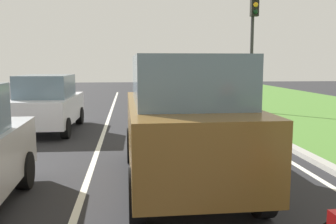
% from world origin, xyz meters
% --- Properties ---
extents(ground_plane, '(60.00, 60.00, 0.00)m').
position_xyz_m(ground_plane, '(0.00, 14.00, 0.00)').
color(ground_plane, '#262628').
extents(lane_line_center, '(0.12, 32.00, 0.01)m').
position_xyz_m(lane_line_center, '(-0.70, 14.00, 0.00)').
color(lane_line_center, silver).
rests_on(lane_line_center, ground).
extents(lane_line_right_edge, '(0.12, 32.00, 0.01)m').
position_xyz_m(lane_line_right_edge, '(3.60, 14.00, 0.00)').
color(lane_line_right_edge, silver).
rests_on(lane_line_right_edge, ground).
extents(curb_right, '(0.24, 48.00, 0.12)m').
position_xyz_m(curb_right, '(4.10, 14.00, 0.06)').
color(curb_right, '#9E9B93').
rests_on(curb_right, ground).
extents(car_suv_ahead, '(2.00, 4.52, 2.28)m').
position_xyz_m(car_suv_ahead, '(1.03, 9.10, 1.17)').
color(car_suv_ahead, brown).
rests_on(car_suv_ahead, ground).
extents(car_hatchback_far, '(1.82, 3.75, 1.78)m').
position_xyz_m(car_hatchback_far, '(-2.44, 14.67, 0.88)').
color(car_hatchback_far, silver).
rests_on(car_hatchback_far, ground).
extents(traffic_light_near_right, '(0.32, 0.50, 5.07)m').
position_xyz_m(traffic_light_near_right, '(5.32, 18.10, 3.49)').
color(traffic_light_near_right, '#2D2D2D').
rests_on(traffic_light_near_right, ground).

